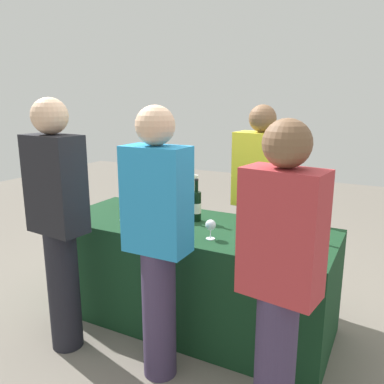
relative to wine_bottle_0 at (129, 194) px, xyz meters
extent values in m
plane|color=slate|center=(0.72, -0.21, -0.90)|extent=(12.00, 12.00, 0.00)
cube|color=#14381E|center=(0.72, -0.21, -0.51)|extent=(2.09, 0.82, 0.80)
cylinder|color=black|center=(0.00, 0.00, -0.01)|extent=(0.08, 0.08, 0.21)
cylinder|color=black|center=(0.00, 0.00, 0.14)|extent=(0.03, 0.03, 0.09)
cylinder|color=black|center=(0.00, 0.00, 0.19)|extent=(0.03, 0.03, 0.02)
cylinder|color=silver|center=(0.00, 0.00, -0.02)|extent=(0.08, 0.08, 0.07)
cylinder|color=black|center=(0.11, -0.08, 0.01)|extent=(0.07, 0.07, 0.23)
cylinder|color=black|center=(0.11, -0.08, 0.16)|extent=(0.03, 0.03, 0.08)
cylinder|color=black|center=(0.11, -0.08, 0.21)|extent=(0.03, 0.03, 0.02)
cylinder|color=silver|center=(0.11, -0.08, 0.00)|extent=(0.07, 0.07, 0.08)
cylinder|color=black|center=(0.24, -0.03, 0.01)|extent=(0.07, 0.07, 0.23)
cylinder|color=black|center=(0.24, -0.03, 0.16)|extent=(0.03, 0.03, 0.08)
cylinder|color=maroon|center=(0.24, -0.03, 0.21)|extent=(0.03, 0.03, 0.02)
cylinder|color=silver|center=(0.24, -0.03, 0.00)|extent=(0.07, 0.07, 0.08)
cylinder|color=black|center=(0.40, -0.09, 0.00)|extent=(0.07, 0.07, 0.21)
cylinder|color=black|center=(0.40, -0.09, 0.14)|extent=(0.03, 0.03, 0.07)
cylinder|color=black|center=(0.40, -0.09, 0.18)|extent=(0.03, 0.03, 0.02)
cylinder|color=silver|center=(0.40, -0.09, -0.01)|extent=(0.07, 0.07, 0.07)
cylinder|color=black|center=(0.54, -0.14, 0.01)|extent=(0.07, 0.07, 0.24)
cylinder|color=black|center=(0.54, -0.14, 0.17)|extent=(0.02, 0.02, 0.08)
cylinder|color=maroon|center=(0.54, -0.14, 0.21)|extent=(0.03, 0.03, 0.02)
cylinder|color=silver|center=(0.54, -0.14, 0.00)|extent=(0.07, 0.07, 0.08)
cylinder|color=black|center=(0.71, -0.11, 0.00)|extent=(0.07, 0.07, 0.23)
cylinder|color=black|center=(0.71, -0.11, 0.16)|extent=(0.03, 0.03, 0.09)
cylinder|color=black|center=(0.71, -0.11, 0.21)|extent=(0.03, 0.03, 0.02)
cylinder|color=silver|center=(0.71, -0.11, -0.01)|extent=(0.07, 0.07, 0.08)
cylinder|color=black|center=(1.11, -0.02, 0.00)|extent=(0.07, 0.07, 0.22)
cylinder|color=black|center=(1.11, -0.02, 0.15)|extent=(0.03, 0.03, 0.08)
cylinder|color=maroon|center=(1.11, -0.02, 0.19)|extent=(0.03, 0.03, 0.02)
cylinder|color=silver|center=(1.11, -0.02, -0.01)|extent=(0.07, 0.07, 0.08)
cylinder|color=black|center=(1.44, -0.12, 0.01)|extent=(0.07, 0.07, 0.24)
cylinder|color=black|center=(1.44, -0.12, 0.17)|extent=(0.02, 0.02, 0.07)
cylinder|color=maroon|center=(1.44, -0.12, 0.21)|extent=(0.03, 0.03, 0.02)
cylinder|color=silver|center=(1.44, -0.12, 0.00)|extent=(0.07, 0.07, 0.08)
cylinder|color=silver|center=(0.20, -0.35, -0.11)|extent=(0.06, 0.06, 0.00)
cylinder|color=silver|center=(0.20, -0.35, -0.07)|extent=(0.01, 0.01, 0.06)
sphere|color=silver|center=(0.20, -0.35, -0.02)|extent=(0.06, 0.06, 0.06)
cylinder|color=silver|center=(0.98, -0.42, -0.11)|extent=(0.06, 0.06, 0.00)
cylinder|color=silver|center=(0.98, -0.42, -0.07)|extent=(0.01, 0.01, 0.06)
sphere|color=silver|center=(0.98, -0.42, -0.01)|extent=(0.07, 0.07, 0.07)
sphere|color=#590C19|center=(0.98, -0.42, -0.02)|extent=(0.04, 0.04, 0.04)
cylinder|color=silver|center=(1.47, -0.37, -0.11)|extent=(0.06, 0.06, 0.00)
cylinder|color=silver|center=(1.47, -0.37, -0.07)|extent=(0.01, 0.01, 0.06)
sphere|color=silver|center=(1.47, -0.37, -0.01)|extent=(0.07, 0.07, 0.07)
cylinder|color=silver|center=(1.39, -0.30, 0.00)|extent=(0.20, 0.20, 0.22)
cylinder|color=brown|center=(1.03, 0.43, -0.49)|extent=(0.23, 0.23, 0.82)
cube|color=yellow|center=(1.03, 0.43, 0.23)|extent=(0.45, 0.28, 0.62)
sphere|color=brown|center=(1.03, 0.43, 0.65)|extent=(0.22, 0.22, 0.22)
cylinder|color=black|center=(0.09, -0.90, -0.48)|extent=(0.21, 0.21, 0.85)
cube|color=black|center=(0.09, -0.90, 0.27)|extent=(0.41, 0.25, 0.64)
sphere|color=#D8AD8C|center=(0.09, -0.90, 0.70)|extent=(0.23, 0.23, 0.23)
cylinder|color=#3F3351|center=(0.83, -0.84, -0.49)|extent=(0.21, 0.21, 0.83)
cube|color=#268CCC|center=(0.83, -0.84, 0.24)|extent=(0.38, 0.21, 0.62)
sphere|color=#D8AD8C|center=(0.83, -0.84, 0.66)|extent=(0.23, 0.23, 0.23)
cylinder|color=#3F3351|center=(1.60, -1.00, -0.50)|extent=(0.20, 0.20, 0.81)
cube|color=#B23338|center=(1.60, -1.00, 0.21)|extent=(0.40, 0.26, 0.61)
sphere|color=brown|center=(1.60, -1.00, 0.62)|extent=(0.22, 0.22, 0.22)
cube|color=white|center=(-0.04, 0.77, -0.43)|extent=(0.62, 0.08, 0.96)
camera|label=1|loc=(2.03, -2.71, 0.82)|focal=37.11mm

